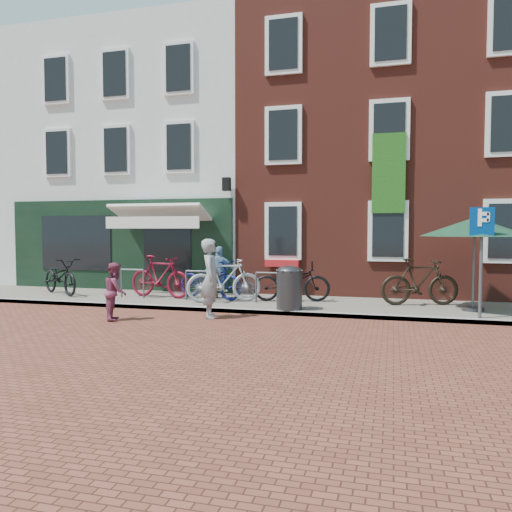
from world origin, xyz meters
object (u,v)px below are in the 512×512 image
(parking_sign, at_px, (482,243))
(bicycle_1, at_px, (160,276))
(bicycle_3, at_px, (224,280))
(bicycle_4, at_px, (292,281))
(woman, at_px, (211,278))
(bicycle_5, at_px, (420,282))
(cafe_person, at_px, (220,272))
(litter_bin, at_px, (289,285))
(bicycle_0, at_px, (60,276))
(bicycle_2, at_px, (210,280))
(boy, at_px, (116,291))
(parasol, at_px, (475,223))

(parking_sign, bearing_deg, bicycle_1, 171.58)
(bicycle_3, distance_m, bicycle_4, 1.83)
(woman, bearing_deg, bicycle_1, 32.41)
(bicycle_5, bearing_deg, cafe_person, 74.48)
(litter_bin, xyz_separation_m, parking_sign, (4.27, -0.06, 1.07))
(bicycle_4, bearing_deg, bicycle_0, 82.87)
(bicycle_1, distance_m, bicycle_2, 1.49)
(litter_bin, relative_size, parking_sign, 0.47)
(parking_sign, bearing_deg, bicycle_0, 174.66)
(bicycle_1, distance_m, bicycle_4, 3.78)
(boy, xyz_separation_m, bicycle_1, (-0.39, 3.02, 0.05))
(boy, distance_m, bicycle_4, 4.72)
(boy, height_order, cafe_person, cafe_person)
(parking_sign, xyz_separation_m, bicycle_0, (-11.47, 1.07, -1.11))
(boy, height_order, bicycle_0, boy)
(boy, xyz_separation_m, bicycle_3, (1.68, 2.63, 0.05))
(boy, height_order, bicycle_5, bicycle_5)
(litter_bin, relative_size, bicycle_2, 0.55)
(parking_sign, xyz_separation_m, bicycle_1, (-8.27, 1.22, -1.05))
(woman, xyz_separation_m, bicycle_4, (1.41, 2.45, -0.27))
(parking_sign, xyz_separation_m, parasol, (0.01, 1.06, 0.43))
(bicycle_2, xyz_separation_m, bicycle_3, (0.58, -0.50, 0.06))
(woman, distance_m, bicycle_1, 3.24)
(parking_sign, height_order, bicycle_2, parking_sign)
(bicycle_1, bearing_deg, parasol, -81.48)
(woman, relative_size, bicycle_2, 0.88)
(litter_bin, xyz_separation_m, bicycle_5, (3.08, 1.57, 0.01))
(bicycle_2, relative_size, bicycle_4, 1.00)
(woman, bearing_deg, bicycle_4, -44.54)
(bicycle_2, bearing_deg, cafe_person, -32.89)
(woman, bearing_deg, parasol, -85.70)
(woman, relative_size, boy, 1.40)
(litter_bin, distance_m, bicycle_1, 4.17)
(boy, relative_size, bicycle_2, 0.63)
(woman, relative_size, bicycle_0, 0.88)
(bicycle_1, height_order, bicycle_5, same)
(woman, height_order, bicycle_2, woman)
(bicycle_1, distance_m, bicycle_5, 7.10)
(litter_bin, distance_m, woman, 1.95)
(parasol, xyz_separation_m, bicycle_5, (-1.19, 0.57, -1.49))
(boy, bearing_deg, bicycle_0, 27.02)
(parasol, relative_size, bicycle_3, 1.25)
(parking_sign, height_order, boy, parking_sign)
(bicycle_3, bearing_deg, bicycle_4, -95.69)
(parasol, xyz_separation_m, bicycle_1, (-8.27, 0.16, -1.49))
(bicycle_4, bearing_deg, bicycle_1, 83.40)
(parking_sign, xyz_separation_m, bicycle_4, (-4.49, 1.48, -1.11))
(bicycle_2, bearing_deg, parking_sign, -86.11)
(cafe_person, height_order, bicycle_0, cafe_person)
(parasol, xyz_separation_m, boy, (-7.89, -2.86, -1.54))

